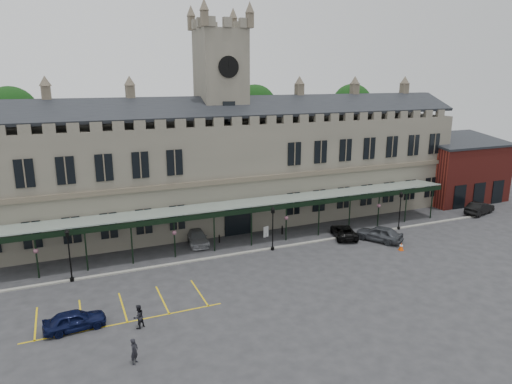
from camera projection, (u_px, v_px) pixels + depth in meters
name	position (u px, v px, depth m)	size (l,w,h in m)	color
ground	(282.00, 272.00, 40.82)	(140.00, 140.00, 0.00)	#2A2A2C
station_building	(223.00, 169.00, 53.41)	(60.00, 10.36, 17.30)	#5D594E
clock_tower	(221.00, 112.00, 51.87)	(5.60, 5.60, 24.80)	#5D594E
canopy	(250.00, 223.00, 46.88)	(50.00, 4.10, 4.30)	#8C9E93
brick_annex	(458.00, 170.00, 64.36)	(12.40, 8.36, 9.23)	maroon
kerb	(258.00, 250.00, 45.71)	(60.00, 0.40, 0.12)	gray
parking_markings	(124.00, 310.00, 34.13)	(16.00, 6.00, 0.01)	gold
tree_behind_left	(11.00, 115.00, 51.55)	(6.00, 6.00, 16.00)	#332314
tree_behind_mid	(255.00, 108.00, 63.02)	(6.00, 6.00, 16.00)	#332314
tree_behind_right	(352.00, 105.00, 69.14)	(6.00, 6.00, 16.00)	#332314
lamp_post_left	(69.00, 250.00, 38.29)	(0.45, 0.45, 4.74)	black
lamp_post_mid	(273.00, 224.00, 45.36)	(0.43, 0.43, 4.58)	black
lamp_post_right	(400.00, 207.00, 51.61)	(0.43, 0.43, 4.50)	black
traffic_cone	(401.00, 247.00, 45.84)	(0.49, 0.49, 0.78)	#E24707
sign_board	(266.00, 232.00, 49.62)	(0.68, 0.26, 1.20)	black
bollard_left	(219.00, 239.00, 47.97)	(0.15, 0.15, 0.84)	black
bollard_right	(282.00, 230.00, 50.49)	(0.17, 0.17, 0.98)	black
car_left_a	(75.00, 320.00, 31.37)	(1.65, 4.11, 1.40)	black
car_taxi	(197.00, 237.00, 47.65)	(1.94, 4.78, 1.39)	gray
car_van	(344.00, 231.00, 49.53)	(2.18, 4.72, 1.31)	black
car_right_a	(379.00, 233.00, 48.36)	(1.96, 4.87, 1.66)	#3B3E43
car_right_b	(480.00, 208.00, 57.91)	(1.68, 4.82, 1.59)	black
person_a	(134.00, 351.00, 27.58)	(0.61, 0.40, 1.67)	black
person_b	(138.00, 317.00, 31.50)	(0.84, 0.65, 1.72)	black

